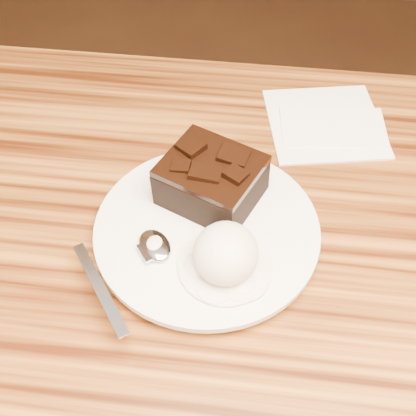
# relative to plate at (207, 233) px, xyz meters

# --- Properties ---
(plate) EXTENTS (0.24, 0.24, 0.02)m
(plate) POSITION_rel_plate_xyz_m (0.00, 0.00, 0.00)
(plate) COLOR white
(plate) RESTS_ON dining_table
(brownie) EXTENTS (0.13, 0.12, 0.05)m
(brownie) POSITION_rel_plate_xyz_m (-0.00, 0.04, 0.03)
(brownie) COLOR black
(brownie) RESTS_ON plate
(ice_cream_scoop) EXTENTS (0.07, 0.07, 0.05)m
(ice_cream_scoop) POSITION_rel_plate_xyz_m (0.02, -0.05, 0.03)
(ice_cream_scoop) COLOR #F4E9CE
(ice_cream_scoop) RESTS_ON plate
(melt_puddle) EXTENTS (0.10, 0.10, 0.00)m
(melt_puddle) POSITION_rel_plate_xyz_m (0.02, -0.05, 0.01)
(melt_puddle) COLOR silver
(melt_puddle) RESTS_ON plate
(spoon) EXTENTS (0.13, 0.16, 0.01)m
(spoon) POSITION_rel_plate_xyz_m (-0.05, -0.04, 0.02)
(spoon) COLOR silver
(spoon) RESTS_ON plate
(napkin) EXTENTS (0.17, 0.17, 0.01)m
(napkin) POSITION_rel_plate_xyz_m (0.13, 0.21, -0.01)
(napkin) COLOR white
(napkin) RESTS_ON dining_table
(crumb_a) EXTENTS (0.01, 0.01, 0.00)m
(crumb_a) POSITION_rel_plate_xyz_m (0.06, -0.05, 0.01)
(crumb_a) COLOR black
(crumb_a) RESTS_ON plate
(crumb_b) EXTENTS (0.01, 0.01, 0.00)m
(crumb_b) POSITION_rel_plate_xyz_m (0.03, -0.05, 0.01)
(crumb_b) COLOR black
(crumb_b) RESTS_ON plate
(crumb_c) EXTENTS (0.01, 0.01, 0.00)m
(crumb_c) POSITION_rel_plate_xyz_m (0.01, -0.01, 0.01)
(crumb_c) COLOR black
(crumb_c) RESTS_ON plate
(crumb_d) EXTENTS (0.01, 0.01, 0.00)m
(crumb_d) POSITION_rel_plate_xyz_m (-0.05, -0.03, 0.01)
(crumb_d) COLOR black
(crumb_d) RESTS_ON plate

